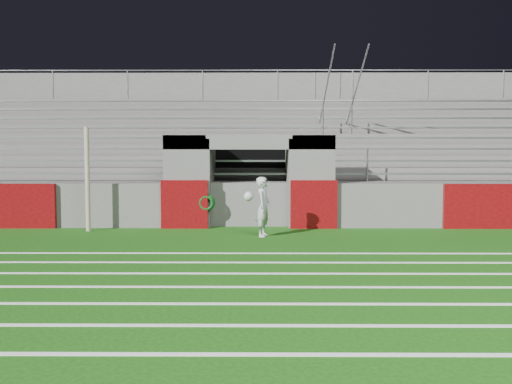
{
  "coord_description": "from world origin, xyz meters",
  "views": [
    {
      "loc": [
        0.3,
        -12.84,
        2.12
      ],
      "look_at": [
        0.2,
        1.8,
        1.1
      ],
      "focal_mm": 40.0,
      "sensor_mm": 36.0,
      "label": 1
    }
  ],
  "objects": [
    {
      "name": "goalkeeper_with_ball",
      "position": [
        0.37,
        1.43,
        0.77
      ],
      "size": [
        0.73,
        0.65,
        1.51
      ],
      "color": "#B3B9BE",
      "rests_on": "ground"
    },
    {
      "name": "hose_coil",
      "position": [
        -1.19,
        2.93,
        0.72
      ],
      "size": [
        0.49,
        0.14,
        0.49
      ],
      "color": "#0D4411",
      "rests_on": "ground"
    },
    {
      "name": "ground",
      "position": [
        0.0,
        0.0,
        0.0
      ],
      "size": [
        90.0,
        90.0,
        0.0
      ],
      "primitive_type": "plane",
      "color": "#13460B",
      "rests_on": "ground"
    },
    {
      "name": "field_post",
      "position": [
        -4.33,
        2.4,
        1.4
      ],
      "size": [
        0.13,
        0.13,
        2.79
      ],
      "primitive_type": "cylinder",
      "color": "tan",
      "rests_on": "ground"
    },
    {
      "name": "stadium_structure",
      "position": [
        0.0,
        7.97,
        1.49
      ],
      "size": [
        26.0,
        8.48,
        5.42
      ],
      "color": "#565452",
      "rests_on": "ground"
    },
    {
      "name": "field_markings",
      "position": [
        0.0,
        -5.0,
        0.01
      ],
      "size": [
        28.0,
        8.09,
        0.01
      ],
      "color": "white",
      "rests_on": "ground"
    }
  ]
}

